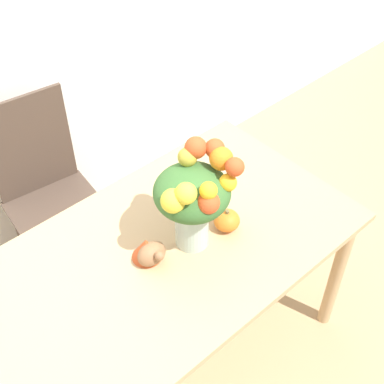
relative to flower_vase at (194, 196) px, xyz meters
name	(u,v)px	position (x,y,z in m)	size (l,w,h in m)	color
ground_plane	(171,352)	(-0.11, 0.04, -1.00)	(12.00, 12.00, 0.00)	tan
dining_table	(166,265)	(-0.11, 0.04, -0.34)	(1.49, 0.86, 0.75)	tan
flower_vase	(194,196)	(0.00, 0.00, 0.00)	(0.32, 0.28, 0.42)	#B2CCBC
pumpkin	(227,220)	(0.14, -0.03, -0.20)	(0.10, 0.10, 0.09)	orange
turkey_figurine	(149,251)	(-0.18, 0.05, -0.20)	(0.11, 0.15, 0.09)	#936642
dining_chair_near_window	(50,195)	(-0.18, 0.84, -0.48)	(0.47, 0.47, 1.00)	#47382D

